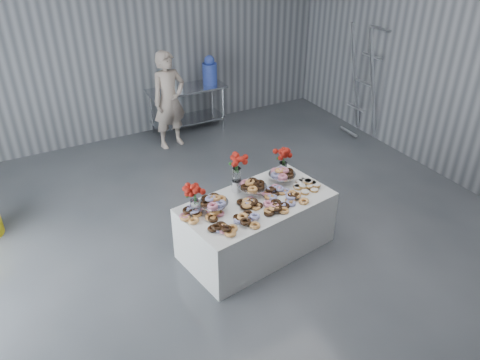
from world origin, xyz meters
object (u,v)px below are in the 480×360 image
object	(u,v)px
water_jug	(210,71)
person	(169,100)
stepladder	(364,82)
display_table	(256,225)
prep_table	(187,102)

from	to	relation	value
water_jug	person	distance (m)	1.12
stepladder	person	bearing A→B (deg)	157.87
display_table	stepladder	size ratio (longest dim) A/B	0.88
person	stepladder	distance (m)	3.58
stepladder	prep_table	bearing A→B (deg)	147.88
water_jug	person	size ratio (longest dim) A/B	0.31
water_jug	stepladder	size ratio (longest dim) A/B	0.26
display_table	water_jug	xyz separation A→B (m)	(1.16, 3.81, 0.77)
prep_table	stepladder	bearing A→B (deg)	-32.12
prep_table	water_jug	bearing A→B (deg)	-0.00
display_table	person	bearing A→B (deg)	87.41
display_table	water_jug	distance (m)	4.06
prep_table	water_jug	distance (m)	0.73
display_table	stepladder	world-z (taller)	stepladder
display_table	water_jug	size ratio (longest dim) A/B	3.43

